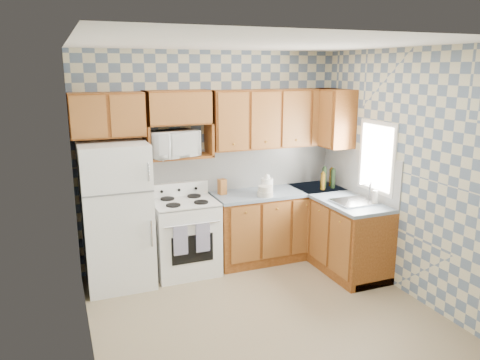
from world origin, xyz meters
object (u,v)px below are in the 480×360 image
at_px(electric_kettle, 267,186).
at_px(stove_body, 185,237).
at_px(microwave, 172,144).
at_px(refrigerator, 117,215).

bearing_deg(electric_kettle, stove_body, 176.95).
bearing_deg(microwave, stove_body, -66.23).
relative_size(refrigerator, stove_body, 1.87).
height_order(stove_body, microwave, microwave).
relative_size(refrigerator, electric_kettle, 8.50).
distance_m(refrigerator, stove_body, 0.89).
relative_size(stove_body, electric_kettle, 4.55).
bearing_deg(electric_kettle, refrigerator, 179.02).
distance_m(refrigerator, microwave, 1.05).
bearing_deg(stove_body, microwave, 131.68).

